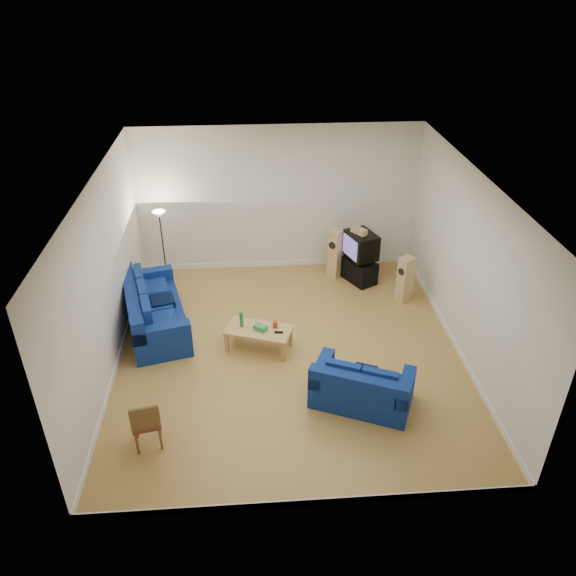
{
  "coord_description": "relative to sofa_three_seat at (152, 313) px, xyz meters",
  "views": [
    {
      "loc": [
        -0.63,
        -7.97,
        6.13
      ],
      "look_at": [
        0.0,
        0.4,
        1.1
      ],
      "focal_mm": 35.0,
      "sensor_mm": 36.0,
      "label": 1
    }
  ],
  "objects": [
    {
      "name": "sofa_three_seat",
      "position": [
        0.0,
        0.0,
        0.0
      ],
      "size": [
        1.52,
        2.46,
        0.88
      ],
      "rotation": [
        0.0,
        0.0,
        -1.32
      ],
      "color": "navy",
      "rests_on": "ground"
    },
    {
      "name": "tissue_box",
      "position": [
        2.0,
        -0.83,
        0.14
      ],
      "size": [
        0.26,
        0.24,
        0.09
      ],
      "primitive_type": "cube",
      "rotation": [
        0.0,
        0.0,
        -0.63
      ],
      "color": "green",
      "rests_on": "coffee_table"
    },
    {
      "name": "red_canister",
      "position": [
        2.27,
        -0.77,
        0.15
      ],
      "size": [
        0.11,
        0.11,
        0.13
      ],
      "primitive_type": "cylinder",
      "rotation": [
        0.0,
        0.0,
        -0.31
      ],
      "color": "red",
      "rests_on": "coffee_table"
    },
    {
      "name": "speaker_right",
      "position": [
        4.96,
        0.61,
        0.16
      ],
      "size": [
        0.36,
        0.35,
        0.97
      ],
      "rotation": [
        0.0,
        0.0,
        -0.98
      ],
      "color": "tan",
      "rests_on": "ground"
    },
    {
      "name": "remote",
      "position": [
        2.32,
        -0.94,
        0.1
      ],
      "size": [
        0.16,
        0.06,
        0.02
      ],
      "primitive_type": "cube",
      "rotation": [
        0.0,
        0.0,
        -0.11
      ],
      "color": "black",
      "rests_on": "coffee_table"
    },
    {
      "name": "centre_speaker",
      "position": [
        4.14,
        1.49,
        0.85
      ],
      "size": [
        0.33,
        0.37,
        0.12
      ],
      "primitive_type": "cube",
      "rotation": [
        0.0,
        0.0,
        -0.93
      ],
      "color": "tan",
      "rests_on": "television"
    },
    {
      "name": "speaker_left",
      "position": [
        3.72,
        1.73,
        0.22
      ],
      "size": [
        0.4,
        0.41,
        1.09
      ],
      "rotation": [
        0.0,
        0.0,
        -0.71
      ],
      "color": "tan",
      "rests_on": "ground"
    },
    {
      "name": "coffee_table",
      "position": [
        1.97,
        -0.8,
        0.03
      ],
      "size": [
        1.27,
        0.93,
        0.42
      ],
      "rotation": [
        0.0,
        0.0,
        -0.34
      ],
      "color": "tan",
      "rests_on": "ground"
    },
    {
      "name": "bottle",
      "position": [
        1.67,
        -0.69,
        0.23
      ],
      "size": [
        0.08,
        0.08,
        0.28
      ],
      "primitive_type": "cylinder",
      "rotation": [
        0.0,
        0.0,
        -0.17
      ],
      "color": "#197233",
      "rests_on": "coffee_table"
    },
    {
      "name": "dining_chair",
      "position": [
        0.32,
        -3.02,
        0.14
      ],
      "size": [
        0.47,
        0.47,
        0.84
      ],
      "rotation": [
        0.0,
        0.0,
        0.2
      ],
      "color": "brown",
      "rests_on": "ground"
    },
    {
      "name": "room",
      "position": [
        2.51,
        -0.97,
        1.22
      ],
      "size": [
        6.01,
        6.51,
        3.21
      ],
      "color": "olive",
      "rests_on": "ground"
    },
    {
      "name": "av_receiver",
      "position": [
        4.23,
        1.47,
        0.21
      ],
      "size": [
        0.36,
        0.43,
        0.09
      ],
      "primitive_type": "cube",
      "rotation": [
        0.0,
        0.0,
        -1.47
      ],
      "color": "black",
      "rests_on": "tv_stand"
    },
    {
      "name": "tv_stand",
      "position": [
        4.19,
        1.49,
        -0.08
      ],
      "size": [
        0.78,
        0.92,
        0.49
      ],
      "primitive_type": "cube",
      "rotation": [
        0.0,
        0.0,
        -1.06
      ],
      "color": "black",
      "rests_on": "ground"
    },
    {
      "name": "floor_lamp",
      "position": [
        0.06,
        1.73,
        1.03
      ],
      "size": [
        0.28,
        0.28,
        1.64
      ],
      "color": "black",
      "rests_on": "ground"
    },
    {
      "name": "television",
      "position": [
        4.2,
        1.48,
        0.52
      ],
      "size": [
        0.72,
        0.83,
        0.54
      ],
      "rotation": [
        0.0,
        0.0,
        -1.22
      ],
      "color": "black",
      "rests_on": "av_receiver"
    },
    {
      "name": "sofa_loveseat",
      "position": [
        3.52,
        -2.37,
        -0.04
      ],
      "size": [
        1.74,
        1.39,
        0.76
      ],
      "rotation": [
        0.0,
        0.0,
        -0.41
      ],
      "color": "navy",
      "rests_on": "ground"
    }
  ]
}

